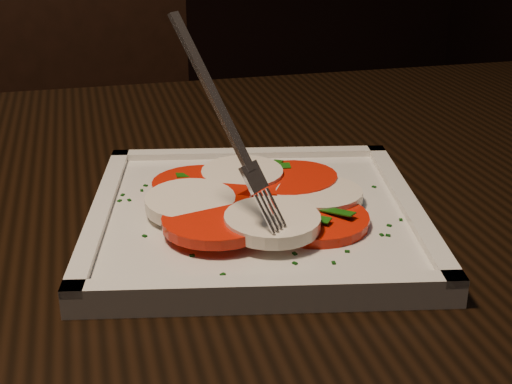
# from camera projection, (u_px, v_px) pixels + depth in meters

# --- Properties ---
(table) EXTENTS (1.28, 0.93, 0.75)m
(table) POSITION_uv_depth(u_px,v_px,m) (232.00, 283.00, 0.69)
(table) COLOR black
(table) RESTS_ON ground
(chair) EXTENTS (0.43, 0.43, 0.93)m
(chair) POSITION_uv_depth(u_px,v_px,m) (90.00, 170.00, 1.29)
(chair) COLOR black
(chair) RESTS_ON ground
(plate) EXTENTS (0.33, 0.33, 0.01)m
(plate) POSITION_uv_depth(u_px,v_px,m) (256.00, 218.00, 0.58)
(plate) COLOR silver
(plate) RESTS_ON table
(caprese_salad) EXTENTS (0.22, 0.21, 0.02)m
(caprese_salad) POSITION_uv_depth(u_px,v_px,m) (256.00, 199.00, 0.57)
(caprese_salad) COLOR red
(caprese_salad) RESTS_ON plate
(fork) EXTENTS (0.08, 0.10, 0.14)m
(fork) POSITION_uv_depth(u_px,v_px,m) (213.00, 119.00, 0.50)
(fork) COLOR white
(fork) RESTS_ON caprese_salad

